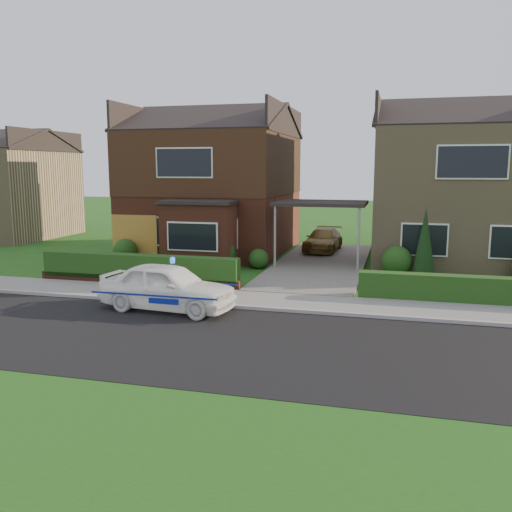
% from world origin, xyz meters
% --- Properties ---
extents(ground, '(120.00, 120.00, 0.00)m').
position_xyz_m(ground, '(0.00, 0.00, 0.00)').
color(ground, '#1D4913').
rests_on(ground, ground).
extents(road, '(60.00, 6.00, 0.02)m').
position_xyz_m(road, '(0.00, 0.00, 0.00)').
color(road, black).
rests_on(road, ground).
extents(kerb, '(60.00, 0.16, 0.12)m').
position_xyz_m(kerb, '(0.00, 3.05, 0.06)').
color(kerb, '#9E9993').
rests_on(kerb, ground).
extents(sidewalk, '(60.00, 2.00, 0.10)m').
position_xyz_m(sidewalk, '(0.00, 4.10, 0.05)').
color(sidewalk, slate).
rests_on(sidewalk, ground).
extents(grass_verge, '(60.00, 4.00, 0.01)m').
position_xyz_m(grass_verge, '(0.00, -5.00, 0.00)').
color(grass_verge, '#1D4913').
rests_on(grass_verge, ground).
extents(driveway, '(3.80, 12.00, 0.12)m').
position_xyz_m(driveway, '(0.00, 11.00, 0.06)').
color(driveway, '#666059').
rests_on(driveway, ground).
extents(house_left, '(7.50, 9.53, 7.25)m').
position_xyz_m(house_left, '(-5.78, 13.90, 3.81)').
color(house_left, brown).
rests_on(house_left, ground).
extents(house_right, '(7.50, 8.06, 7.25)m').
position_xyz_m(house_right, '(5.80, 13.99, 3.66)').
color(house_right, '#96805B').
rests_on(house_right, ground).
extents(carport_link, '(3.80, 3.00, 2.77)m').
position_xyz_m(carport_link, '(0.00, 10.95, 2.66)').
color(carport_link, black).
rests_on(carport_link, ground).
extents(garage_door, '(2.20, 0.10, 2.10)m').
position_xyz_m(garage_door, '(-8.25, 9.96, 1.05)').
color(garage_door, '#9A5C21').
rests_on(garage_door, ground).
extents(dwarf_wall, '(7.70, 0.25, 0.36)m').
position_xyz_m(dwarf_wall, '(-5.80, 5.30, 0.18)').
color(dwarf_wall, brown).
rests_on(dwarf_wall, ground).
extents(hedge_left, '(7.50, 0.55, 0.90)m').
position_xyz_m(hedge_left, '(-5.80, 5.45, 0.00)').
color(hedge_left, '#183B13').
rests_on(hedge_left, ground).
extents(hedge_right, '(7.50, 0.55, 0.80)m').
position_xyz_m(hedge_right, '(5.80, 5.35, 0.00)').
color(hedge_right, '#183B13').
rests_on(hedge_right, ground).
extents(shrub_left_far, '(1.08, 1.08, 1.08)m').
position_xyz_m(shrub_left_far, '(-8.50, 9.50, 0.54)').
color(shrub_left_far, '#183B13').
rests_on(shrub_left_far, ground).
extents(shrub_left_mid, '(1.32, 1.32, 1.32)m').
position_xyz_m(shrub_left_mid, '(-4.00, 9.30, 0.66)').
color(shrub_left_mid, '#183B13').
rests_on(shrub_left_mid, ground).
extents(shrub_left_near, '(0.84, 0.84, 0.84)m').
position_xyz_m(shrub_left_near, '(-2.40, 9.60, 0.42)').
color(shrub_left_near, '#183B13').
rests_on(shrub_left_near, ground).
extents(shrub_right_near, '(1.20, 1.20, 1.20)m').
position_xyz_m(shrub_right_near, '(3.20, 9.40, 0.60)').
color(shrub_right_near, '#183B13').
rests_on(shrub_right_near, ground).
extents(conifer_a, '(0.90, 0.90, 2.60)m').
position_xyz_m(conifer_a, '(4.20, 9.20, 1.30)').
color(conifer_a, black).
rests_on(conifer_a, ground).
extents(neighbour_left, '(6.50, 7.00, 5.20)m').
position_xyz_m(neighbour_left, '(-20.00, 16.00, 2.60)').
color(neighbour_left, '#96805B').
rests_on(neighbour_left, ground).
extents(police_car, '(3.78, 4.26, 1.56)m').
position_xyz_m(police_car, '(-3.33, 2.40, 0.70)').
color(police_car, white).
rests_on(police_car, ground).
extents(driveway_car, '(1.71, 3.82, 1.09)m').
position_xyz_m(driveway_car, '(-0.35, 14.50, 0.66)').
color(driveway_car, brown).
rests_on(driveway_car, driveway).
extents(potted_plant_a, '(0.48, 0.36, 0.85)m').
position_xyz_m(potted_plant_a, '(-7.24, 6.39, 0.42)').
color(potted_plant_a, gray).
rests_on(potted_plant_a, ground).
extents(potted_plant_b, '(0.57, 0.57, 0.81)m').
position_xyz_m(potted_plant_b, '(-6.91, 7.23, 0.40)').
color(potted_plant_b, gray).
rests_on(potted_plant_b, ground).
extents(potted_plant_c, '(0.61, 0.61, 0.81)m').
position_xyz_m(potted_plant_c, '(-3.63, 6.00, 0.40)').
color(potted_plant_c, gray).
rests_on(potted_plant_c, ground).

